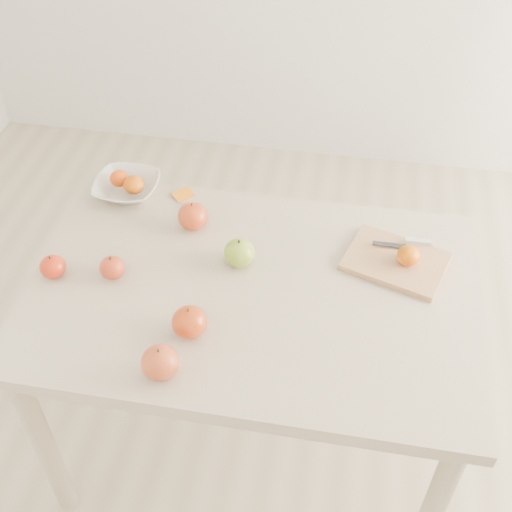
# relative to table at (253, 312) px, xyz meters

# --- Properties ---
(ground) EXTENTS (3.50, 3.50, 0.00)m
(ground) POSITION_rel_table_xyz_m (0.00, 0.00, -0.65)
(ground) COLOR #C6B293
(ground) RESTS_ON ground
(table) EXTENTS (1.20, 0.80, 0.75)m
(table) POSITION_rel_table_xyz_m (0.00, 0.00, 0.00)
(table) COLOR beige
(table) RESTS_ON ground
(cutting_board) EXTENTS (0.31, 0.27, 0.02)m
(cutting_board) POSITION_rel_table_xyz_m (0.37, 0.16, 0.11)
(cutting_board) COLOR tan
(cutting_board) RESTS_ON table
(board_tangerine) EXTENTS (0.06, 0.06, 0.05)m
(board_tangerine) POSITION_rel_table_xyz_m (0.40, 0.15, 0.14)
(board_tangerine) COLOR #DA6607
(board_tangerine) RESTS_ON cutting_board
(fruit_bowl) EXTENTS (0.20, 0.20, 0.05)m
(fruit_bowl) POSITION_rel_table_xyz_m (-0.46, 0.33, 0.12)
(fruit_bowl) COLOR silver
(fruit_bowl) RESTS_ON table
(bowl_tangerine_near) EXTENTS (0.06, 0.06, 0.05)m
(bowl_tangerine_near) POSITION_rel_table_xyz_m (-0.48, 0.34, 0.15)
(bowl_tangerine_near) COLOR #D04D07
(bowl_tangerine_near) RESTS_ON fruit_bowl
(bowl_tangerine_far) EXTENTS (0.06, 0.06, 0.06)m
(bowl_tangerine_far) POSITION_rel_table_xyz_m (-0.43, 0.32, 0.15)
(bowl_tangerine_far) COLOR #C94D07
(bowl_tangerine_far) RESTS_ON fruit_bowl
(orange_peel_a) EXTENTS (0.07, 0.07, 0.01)m
(orange_peel_a) POSITION_rel_table_xyz_m (-0.28, 0.35, 0.10)
(orange_peel_a) COLOR orange
(orange_peel_a) RESTS_ON table
(orange_peel_b) EXTENTS (0.05, 0.04, 0.01)m
(orange_peel_b) POSITION_rel_table_xyz_m (-0.25, 0.30, 0.10)
(orange_peel_b) COLOR #D1600E
(orange_peel_b) RESTS_ON table
(paring_knife) EXTENTS (0.17, 0.04, 0.01)m
(paring_knife) POSITION_rel_table_xyz_m (0.42, 0.23, 0.12)
(paring_knife) COLOR silver
(paring_knife) RESTS_ON cutting_board
(apple_green) EXTENTS (0.09, 0.09, 0.08)m
(apple_green) POSITION_rel_table_xyz_m (-0.05, 0.09, 0.14)
(apple_green) COLOR #5E8A17
(apple_green) RESTS_ON table
(apple_red_e) EXTENTS (0.09, 0.09, 0.08)m
(apple_red_e) POSITION_rel_table_xyz_m (-0.13, -0.18, 0.14)
(apple_red_e) COLOR #8A0906
(apple_red_e) RESTS_ON table
(apple_red_a) EXTENTS (0.09, 0.09, 0.08)m
(apple_red_a) POSITION_rel_table_xyz_m (-0.22, 0.21, 0.14)
(apple_red_a) COLOR maroon
(apple_red_a) RESTS_ON table
(apple_red_c) EXTENTS (0.09, 0.09, 0.08)m
(apple_red_c) POSITION_rel_table_xyz_m (-0.16, -0.31, 0.14)
(apple_red_c) COLOR maroon
(apple_red_c) RESTS_ON table
(apple_red_b) EXTENTS (0.07, 0.07, 0.06)m
(apple_red_b) POSITION_rel_table_xyz_m (-0.38, -0.02, 0.13)
(apple_red_b) COLOR maroon
(apple_red_b) RESTS_ON table
(apple_red_d) EXTENTS (0.07, 0.07, 0.06)m
(apple_red_d) POSITION_rel_table_xyz_m (-0.54, -0.05, 0.13)
(apple_red_d) COLOR #920908
(apple_red_d) RESTS_ON table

